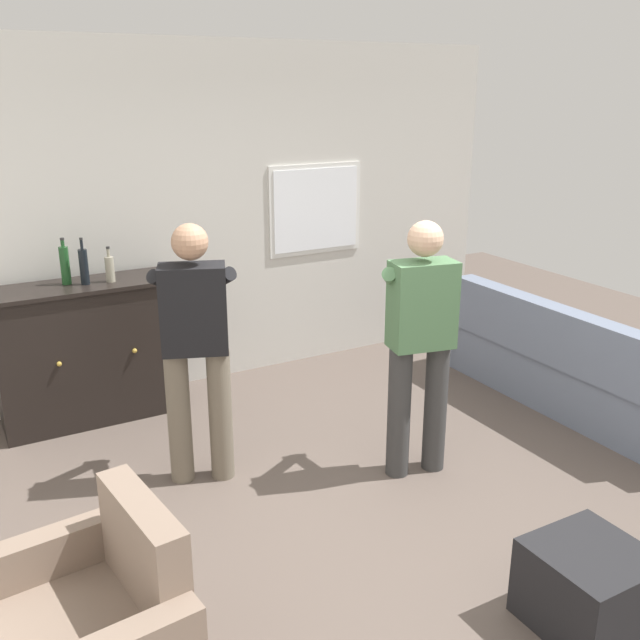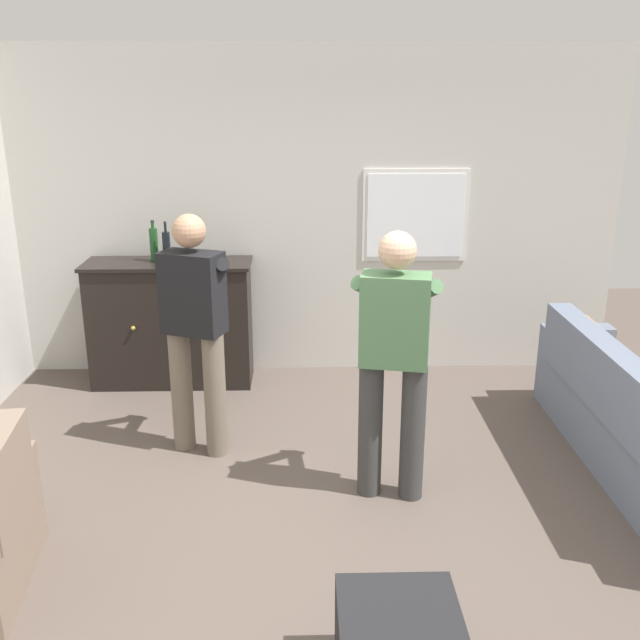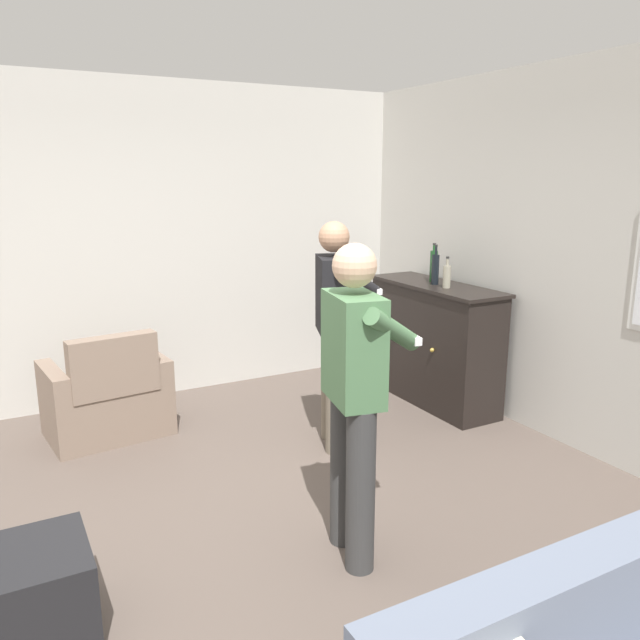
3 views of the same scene
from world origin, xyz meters
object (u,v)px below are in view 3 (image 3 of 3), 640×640
person_standing_right (355,389)px  bottle_spirits_clear (447,276)px  person_standing_left (335,324)px  armchair (108,400)px  ottoman (31,594)px  bottle_liquor_amber (435,269)px  bottle_wine_green (434,266)px  sideboard_cabinet (434,343)px

person_standing_right → bottle_spirits_clear: bearing=129.3°
bottle_spirits_clear → person_standing_left: person_standing_left is taller
armchair → ottoman: bearing=-18.6°
ottoman → bottle_liquor_amber: bearing=113.9°
ottoman → person_standing_right: 1.73m
bottle_wine_green → person_standing_right: 2.61m
bottle_wine_green → person_standing_left: bearing=-68.5°
sideboard_cabinet → ottoman: (1.51, -3.41, -0.33)m
bottle_wine_green → person_standing_left: person_standing_left is taller
person_standing_left → person_standing_right: bearing=-25.6°
armchair → bottle_spirits_clear: bottle_spirits_clear is taller
person_standing_left → person_standing_right: (1.26, -0.61, 0.00)m
armchair → bottle_spirits_clear: size_ratio=3.59×
bottle_wine_green → ottoman: 3.95m
sideboard_cabinet → ottoman: bearing=-66.1°
bottle_liquor_amber → person_standing_right: person_standing_right is taller
armchair → person_standing_right: (2.25, 0.86, 0.65)m
armchair → bottle_wine_green: size_ratio=2.77×
bottle_liquor_amber → sideboard_cabinet: bearing=108.0°
armchair → person_standing_right: size_ratio=0.56×
bottle_wine_green → ottoman: size_ratio=0.67×
bottle_liquor_amber → person_standing_right: bearing=-47.7°
ottoman → person_standing_right: size_ratio=0.30×
bottle_wine_green → sideboard_cabinet: bearing=-23.5°
ottoman → person_standing_left: size_ratio=0.30×
bottle_wine_green → bottle_spirits_clear: bearing=-17.6°
bottle_spirits_clear → bottle_liquor_amber: bearing=173.8°
bottle_spirits_clear → ottoman: bottle_spirits_clear is taller
sideboard_cabinet → person_standing_right: bearing=-48.0°
bottle_wine_green → person_standing_left: 1.41m
armchair → bottle_spirits_clear: (0.77, 2.66, 0.88)m
person_standing_left → person_standing_right: same height
bottle_liquor_amber → person_standing_left: (0.39, -1.22, -0.27)m
bottle_liquor_amber → person_standing_right: 2.48m
bottle_liquor_amber → ottoman: 3.84m
ottoman → person_standing_left: bearing=117.1°
bottle_spirits_clear → person_standing_right: bearing=-50.7°
bottle_wine_green → bottle_spirits_clear: bottle_wine_green is taller
bottle_liquor_amber → person_standing_right: (1.66, -1.82, -0.27)m
armchair → bottle_spirits_clear: bearing=73.8°
bottle_wine_green → bottle_liquor_amber: (0.12, -0.07, -0.01)m
sideboard_cabinet → bottle_wine_green: bottle_wine_green is taller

